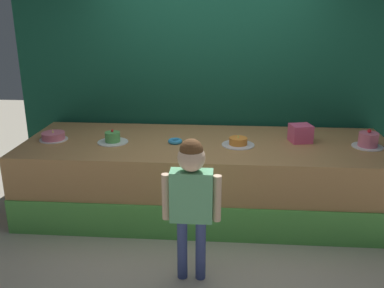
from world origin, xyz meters
The scene contains 10 objects.
ground_plane centered at (0.00, 0.00, 0.00)m, with size 12.00×12.00×0.00m, color #BCB29E.
stage_platform centered at (0.00, 0.65, 0.39)m, with size 3.80×1.33×0.78m.
curtain_backdrop centered at (0.00, 1.41, 1.55)m, with size 4.56×0.08×3.10m, color #144C38.
child_figure centered at (-0.06, -0.58, 0.77)m, with size 0.46×0.21×1.19m.
pink_box centered at (0.97, 0.73, 0.87)m, with size 0.21×0.19×0.18m, color #EC5584.
donut centered at (-0.32, 0.59, 0.80)m, with size 0.15×0.15×0.04m, color #3399D8.
cake_far_left centered at (-1.62, 0.60, 0.81)m, with size 0.29×0.29×0.12m.
cake_center_left centered at (-0.97, 0.56, 0.82)m, with size 0.32×0.32×0.14m.
cake_center_right centered at (0.32, 0.56, 0.81)m, with size 0.33×0.33×0.11m.
cake_far_right centered at (1.62, 0.61, 0.84)m, with size 0.30×0.30×0.19m.
Camera 1 is at (0.17, -3.52, 2.11)m, focal length 39.41 mm.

